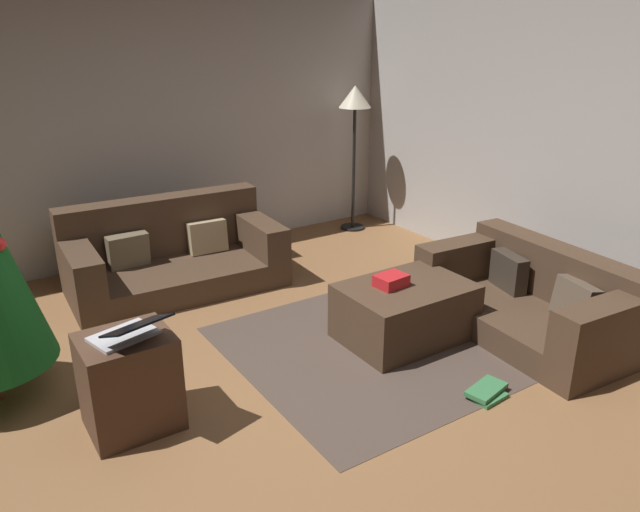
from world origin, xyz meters
name	(u,v)px	position (x,y,z in m)	size (l,w,h in m)	color
ground_plane	(274,410)	(0.00, 0.00, 0.00)	(6.40, 6.40, 0.00)	brown
rear_partition	(110,133)	(0.00, 3.14, 1.30)	(6.40, 0.12, 2.60)	#BCB7B2
corner_partition	(606,151)	(3.14, 0.00, 1.30)	(0.12, 6.40, 2.60)	#B5B0AB
couch_left	(172,255)	(0.19, 2.26, 0.29)	(1.91, 1.05, 0.78)	#473323
couch_right	(534,300)	(2.24, -0.16, 0.26)	(1.03, 1.72, 0.65)	#473323
ottoman	(405,311)	(1.32, 0.30, 0.22)	(0.97, 0.68, 0.43)	#473323
gift_box	(391,281)	(1.21, 0.35, 0.48)	(0.23, 0.18, 0.09)	red
tv_remote	(391,281)	(1.26, 0.41, 0.45)	(0.05, 0.16, 0.02)	black
side_table	(130,382)	(-0.78, 0.33, 0.30)	(0.52, 0.44, 0.60)	#4C3323
laptop	(129,332)	(-0.76, 0.27, 0.65)	(0.44, 0.47, 0.18)	silver
book_stack	(487,392)	(1.24, -0.63, 0.03)	(0.32, 0.23, 0.06)	#387A47
corner_lamp	(355,108)	(2.57, 2.70, 1.40)	(0.36, 0.36, 1.65)	black
area_rug	(404,336)	(1.32, 0.30, 0.00)	(2.60, 2.00, 0.01)	#4B3C34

